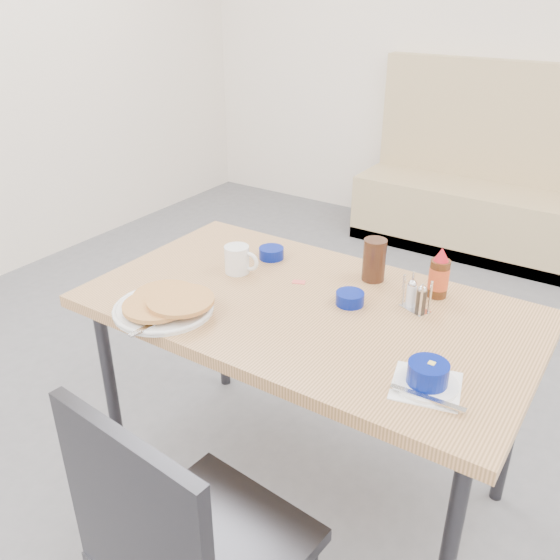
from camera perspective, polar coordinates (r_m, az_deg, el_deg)
The scene contains 14 objects.
ground at distance 2.20m, azimuth -1.40°, elevation -22.64°, with size 6.00×6.00×0.00m, color slate.
wall_back at distance 4.22m, azimuth 23.80°, elevation 21.17°, with size 5.00×0.06×2.80m, color white.
booth_bench at distance 4.24m, azimuth 20.67°, elevation 7.01°, with size 1.90×0.56×1.22m.
dining_table at distance 1.91m, azimuth 2.66°, elevation -3.92°, with size 1.40×0.80×0.76m.
diner_chair at distance 1.48m, azimuth -9.38°, elevation -23.71°, with size 0.46×0.46×0.94m.
pancake_plate at distance 1.86m, azimuth -10.95°, elevation -2.32°, with size 0.32×0.34×0.06m.
coffee_mug at distance 2.06m, azimuth -4.06°, elevation 2.01°, with size 0.13×0.09×0.10m.
grits_setting at distance 1.54m, azimuth 14.00°, elevation -9.04°, with size 0.22×0.21×0.07m.
creamer_bowl at distance 2.17m, azimuth -0.84°, elevation 2.61°, with size 0.09×0.09×0.04m.
butter_bowl at distance 1.87m, azimuth 6.75°, elevation -1.77°, with size 0.09×0.09×0.04m.
amber_tumbler at distance 2.02m, azimuth 9.05°, elevation 1.93°, with size 0.08×0.08×0.15m, color #371D11.
condiment_caddy at distance 1.87m, azimuth 12.96°, elevation -1.75°, with size 0.10×0.08×0.11m.
syrup_bottle at distance 1.95m, azimuth 15.05°, elevation 0.42°, with size 0.06×0.06×0.17m.
sugar_wrapper at distance 2.00m, azimuth 1.81°, elevation -0.20°, with size 0.04×0.03×0.00m, color #EC544E.
Camera 1 is at (0.83, -1.16, 1.68)m, focal length 38.00 mm.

